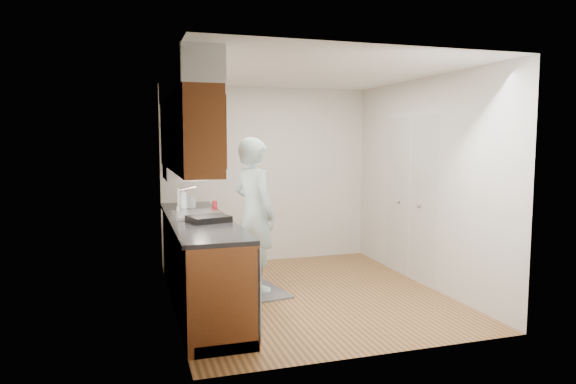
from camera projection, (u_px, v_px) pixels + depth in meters
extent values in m
plane|color=#A06D3C|center=(307.00, 294.00, 5.88)|extent=(3.50, 3.50, 0.00)
plane|color=white|center=(307.00, 72.00, 5.62)|extent=(3.50, 3.50, 0.00)
cube|color=silver|center=(170.00, 189.00, 5.30)|extent=(0.02, 3.50, 2.50)
cube|color=silver|center=(424.00, 182.00, 6.19)|extent=(0.02, 3.50, 2.50)
cube|color=silver|center=(267.00, 175.00, 7.41)|extent=(3.00, 0.02, 2.50)
cube|color=brown|center=(201.00, 263.00, 5.47)|extent=(0.60, 2.80, 0.90)
cube|color=black|center=(199.00, 220.00, 5.42)|extent=(0.63, 2.80, 0.04)
cube|color=#B2B2B7|center=(198.00, 219.00, 5.62)|extent=(0.48, 0.68, 0.14)
cube|color=#B2B2B7|center=(198.00, 215.00, 5.61)|extent=(0.52, 0.72, 0.01)
cube|color=#B2B2B7|center=(251.00, 286.00, 4.51)|extent=(0.03, 0.60, 0.80)
cube|color=brown|center=(185.00, 134.00, 5.29)|extent=(0.33, 2.80, 0.75)
cube|color=silver|center=(184.00, 82.00, 5.24)|extent=(0.35, 2.80, 0.30)
cube|color=#A5A5AA|center=(184.00, 172.00, 6.17)|extent=(0.46, 0.75, 0.16)
cube|color=white|center=(410.00, 198.00, 6.50)|extent=(0.02, 1.22, 2.05)
cube|color=slate|center=(255.00, 290.00, 6.01)|extent=(0.71, 1.03, 0.02)
imported|color=#A8C9CD|center=(254.00, 204.00, 5.90)|extent=(0.71, 0.84, 2.01)
imported|color=silver|center=(182.00, 197.00, 6.00)|extent=(0.12, 0.12, 0.29)
imported|color=silver|center=(191.00, 200.00, 6.17)|extent=(0.11, 0.11, 0.18)
cylinder|color=#B31E27|center=(215.00, 205.00, 6.04)|extent=(0.07, 0.07, 0.10)
cube|color=black|center=(209.00, 219.00, 5.16)|extent=(0.45, 0.41, 0.06)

